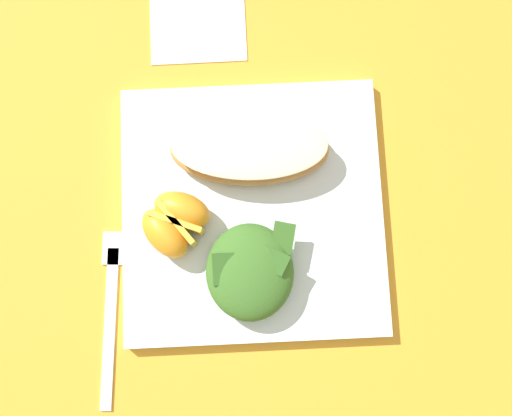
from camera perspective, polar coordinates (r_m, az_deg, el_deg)
ground at (r=0.61m, az=0.00°, el=-0.35°), size 3.00×3.00×0.00m
white_plate at (r=0.60m, az=0.00°, el=-0.25°), size 0.28×0.28×0.02m
cheesy_pizza_bread at (r=0.59m, az=-0.75°, el=6.17°), size 0.09×0.17×0.04m
green_salad_pile at (r=0.57m, az=-0.21°, el=-6.53°), size 0.10×0.09×0.04m
orange_wedge_front at (r=0.58m, az=-7.27°, el=-0.18°), size 0.06×0.07×0.04m
orange_wedge_middle at (r=0.58m, az=-8.80°, el=-2.46°), size 0.07×0.07×0.04m
paper_napkin at (r=0.68m, az=-5.67°, el=18.88°), size 0.11×0.11×0.00m
metal_fork at (r=0.62m, az=-14.33°, el=-9.48°), size 0.19×0.03×0.01m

